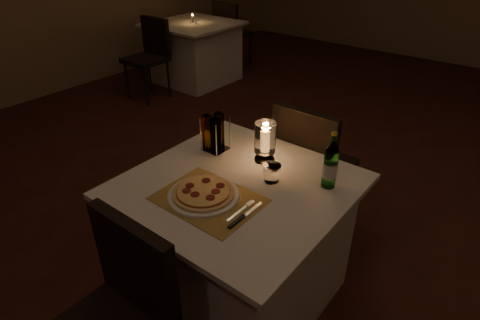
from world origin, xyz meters
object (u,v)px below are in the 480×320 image
Objects in this scene: main_table at (238,242)px; plate at (204,195)px; chair_far at (310,159)px; pizza at (203,192)px; water_bottle at (330,165)px; hurricane_candle at (265,139)px; tumbler at (272,173)px; chair_near at (119,309)px; neighbor_table_left at (195,52)px.

plate is (-0.05, -0.18, 0.38)m from main_table.
plate is at bearing -93.20° from chair_far.
main_table is at bearing 74.42° from pizza.
main_table is 3.59× the size of water_bottle.
hurricane_candle reaches higher than plate.
plate is at bearing -118.98° from tumbler.
plate is at bearing 95.35° from chair_near.
hurricane_candle reaches higher than main_table.
water_bottle is (0.34, -0.47, 0.30)m from chair_far.
hurricane_candle is at bearing -39.73° from neighbor_table_left.
tumbler is at bearing -79.18° from chair_far.
chair_near and chair_far have the same top height.
hurricane_candle is (0.02, 0.44, 0.10)m from pizza.
water_bottle reaches higher than pizza.
hurricane_candle is (-0.14, 0.14, 0.08)m from tumbler.
tumbler is (0.11, 0.12, 0.41)m from main_table.
plate is 0.32× the size of neighbor_table_left.
main_table is 0.55m from hurricane_candle.
tumbler is 3.66m from neighbor_table_left.
pizza is at bearing -93.21° from chair_far.
chair_far is at bearing 100.82° from tumbler.
chair_far is at bearing 90.00° from chair_near.
water_bottle is (0.34, 0.25, 0.48)m from main_table.
main_table is 11.28× the size of tumbler.
main_table is 1.00× the size of neighbor_table_left.
pizza is 0.34m from tumbler.
chair_far is 3.19m from neighbor_table_left.
chair_near is at bearing -90.00° from chair_far.
pizza reaches higher than main_table.
pizza is 1.00× the size of water_bottle.
chair_near is at bearing -88.41° from hurricane_candle.
neighbor_table_left is (-2.67, 3.17, -0.18)m from chair_near.
water_bottle is 0.37m from hurricane_candle.
chair_near is 0.58m from pizza.
chair_far is at bearing 126.38° from water_bottle.
neighbor_table_left is at bearing 146.89° from chair_far.
chair_far is 10.15× the size of tumbler.
tumbler is (0.11, -0.60, 0.24)m from chair_far.
neighbor_table_left is at bearing 137.39° from main_table.
water_bottle is at bearing -1.83° from hurricane_candle.
main_table is 0.44m from tumbler.
neighbor_table_left is at bearing 130.10° from chair_near.
water_bottle reaches higher than neighbor_table_left.
neighbor_table_left is (-2.78, 2.34, -0.41)m from tumbler.
chair_far is at bearing 86.80° from plate.
neighbor_table_left is at bearing 143.77° from water_bottle.
main_table is 3.57× the size of pizza.
chair_near is at bearing -90.00° from main_table.
hurricane_candle reaches higher than chair_far.
tumbler is at bearing 82.17° from chair_near.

